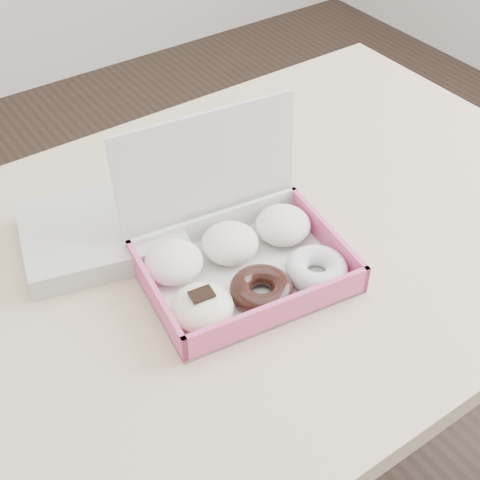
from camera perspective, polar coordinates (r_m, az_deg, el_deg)
ground at (r=1.64m, az=0.40°, el=-19.68°), size 4.00×4.00×0.00m
table at (r=1.09m, az=0.56°, el=-2.73°), size 1.20×0.80×0.75m
donut_box at (r=0.96m, az=-0.17°, el=-1.30°), size 0.31×0.27×0.21m
newspapers at (r=1.04m, az=-11.76°, el=0.65°), size 0.27×0.24×0.04m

